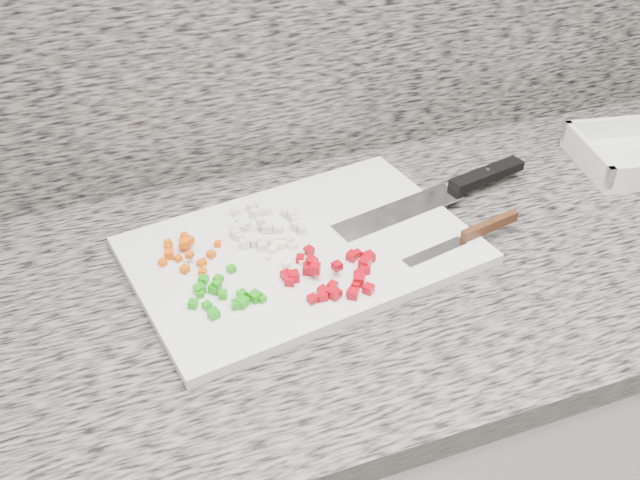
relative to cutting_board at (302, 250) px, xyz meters
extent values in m
cube|color=silver|center=(0.11, -0.04, -0.48)|extent=(3.92, 0.62, 0.86)
cube|color=#68645C|center=(0.11, -0.04, -0.03)|extent=(3.96, 0.64, 0.04)
cube|color=silver|center=(0.00, 0.00, 0.00)|extent=(0.53, 0.40, 0.02)
cube|color=#D14E04|center=(-0.16, 0.05, 0.02)|extent=(0.02, 0.02, 0.01)
cube|color=#D14E04|center=(-0.18, 0.07, 0.01)|extent=(0.01, 0.01, 0.01)
cube|color=#D14E04|center=(-0.16, 0.05, 0.01)|extent=(0.02, 0.02, 0.01)
cube|color=#D14E04|center=(-0.15, 0.01, 0.01)|extent=(0.01, 0.01, 0.01)
cube|color=#D14E04|center=(-0.16, 0.05, 0.02)|extent=(0.01, 0.01, 0.01)
cube|color=#D14E04|center=(-0.14, 0.01, 0.01)|extent=(0.01, 0.01, 0.01)
cube|color=#D14E04|center=(-0.18, 0.07, 0.01)|extent=(0.01, 0.01, 0.01)
cube|color=#D14E04|center=(-0.15, 0.05, 0.02)|extent=(0.02, 0.02, 0.01)
cube|color=#D14E04|center=(-0.18, 0.03, 0.01)|extent=(0.01, 0.01, 0.01)
cube|color=#D14E04|center=(-0.15, -0.01, 0.01)|extent=(0.01, 0.01, 0.01)
cube|color=#D14E04|center=(-0.16, 0.08, 0.01)|extent=(0.01, 0.01, 0.01)
cube|color=#D14E04|center=(-0.16, 0.02, 0.02)|extent=(0.01, 0.01, 0.01)
cube|color=#D14E04|center=(-0.18, 0.06, 0.01)|extent=(0.01, 0.01, 0.01)
cube|color=#D14E04|center=(-0.17, 0.00, 0.01)|extent=(0.01, 0.01, 0.01)
cube|color=#D14E04|center=(-0.12, 0.04, 0.01)|extent=(0.01, 0.01, 0.01)
cube|color=#D14E04|center=(-0.19, 0.04, 0.01)|extent=(0.01, 0.01, 0.01)
cube|color=#D14E04|center=(-0.13, 0.02, 0.01)|extent=(0.01, 0.01, 0.01)
cube|color=#D14E04|center=(-0.20, 0.03, 0.01)|extent=(0.01, 0.01, 0.01)
cube|color=beige|center=(-0.07, 0.03, 0.01)|extent=(0.01, 0.01, 0.01)
cube|color=beige|center=(-0.02, 0.04, 0.01)|extent=(0.02, 0.02, 0.01)
cube|color=beige|center=(0.01, 0.03, 0.01)|extent=(0.01, 0.01, 0.01)
cube|color=beige|center=(-0.07, 0.08, 0.01)|extent=(0.02, 0.02, 0.01)
cube|color=beige|center=(-0.03, 0.02, 0.01)|extent=(0.01, 0.01, 0.01)
cube|color=beige|center=(-0.05, 0.06, 0.02)|extent=(0.01, 0.01, 0.01)
cube|color=beige|center=(0.00, 0.08, 0.01)|extent=(0.01, 0.01, 0.01)
cube|color=beige|center=(-0.02, 0.10, 0.01)|extent=(0.02, 0.02, 0.01)
cube|color=beige|center=(-0.03, 0.10, 0.02)|extent=(0.02, 0.02, 0.01)
cube|color=beige|center=(-0.07, 0.07, 0.02)|extent=(0.02, 0.02, 0.01)
cube|color=beige|center=(0.01, 0.07, 0.02)|extent=(0.02, 0.02, 0.01)
cube|color=beige|center=(-0.05, 0.02, 0.01)|extent=(0.01, 0.01, 0.01)
cube|color=beige|center=(-0.07, 0.07, 0.02)|extent=(0.02, 0.02, 0.01)
cube|color=beige|center=(-0.08, 0.06, 0.01)|extent=(0.02, 0.02, 0.01)
cube|color=beige|center=(-0.05, 0.02, 0.01)|extent=(0.02, 0.02, 0.01)
cube|color=beige|center=(-0.06, 0.01, 0.01)|extent=(0.01, 0.01, 0.01)
cube|color=beige|center=(0.01, 0.04, 0.01)|extent=(0.02, 0.02, 0.01)
cube|color=beige|center=(-0.07, 0.11, 0.01)|extent=(0.01, 0.01, 0.01)
cube|color=beige|center=(-0.08, 0.03, 0.01)|extent=(0.01, 0.01, 0.01)
cube|color=beige|center=(0.01, 0.06, 0.01)|extent=(0.01, 0.01, 0.01)
cube|color=beige|center=(-0.02, 0.01, 0.01)|extent=(0.01, 0.01, 0.01)
cube|color=beige|center=(-0.08, 0.07, 0.01)|extent=(0.01, 0.01, 0.01)
cube|color=beige|center=(-0.04, 0.10, 0.01)|extent=(0.02, 0.02, 0.01)
cube|color=beige|center=(-0.04, 0.05, 0.02)|extent=(0.02, 0.02, 0.01)
cube|color=beige|center=(-0.08, 0.05, 0.01)|extent=(0.01, 0.01, 0.01)
cube|color=beige|center=(-0.04, 0.11, 0.01)|extent=(0.02, 0.02, 0.01)
cube|color=#1A8F0D|center=(-0.16, -0.10, 0.01)|extent=(0.02, 0.02, 0.01)
cube|color=#1A8F0D|center=(-0.16, -0.08, 0.01)|extent=(0.01, 0.01, 0.01)
cube|color=#1A8F0D|center=(-0.11, -0.08, 0.01)|extent=(0.01, 0.01, 0.01)
cube|color=#1A8F0D|center=(-0.11, -0.02, 0.01)|extent=(0.01, 0.01, 0.01)
cube|color=#1A8F0D|center=(-0.12, -0.10, 0.01)|extent=(0.01, 0.01, 0.01)
cube|color=#1A8F0D|center=(-0.14, -0.06, 0.02)|extent=(0.01, 0.01, 0.01)
cube|color=#1A8F0D|center=(-0.15, -0.03, 0.01)|extent=(0.02, 0.02, 0.01)
cube|color=#1A8F0D|center=(-0.14, -0.06, 0.01)|extent=(0.02, 0.02, 0.01)
cube|color=#1A8F0D|center=(-0.12, -0.09, 0.02)|extent=(0.02, 0.02, 0.01)
cube|color=#1A8F0D|center=(-0.09, -0.09, 0.01)|extent=(0.01, 0.01, 0.01)
cube|color=#1A8F0D|center=(-0.18, -0.07, 0.01)|extent=(0.02, 0.02, 0.01)
cube|color=#1A8F0D|center=(-0.16, -0.05, 0.01)|extent=(0.02, 0.02, 0.01)
cube|color=#1A8F0D|center=(-0.16, -0.06, 0.01)|extent=(0.01, 0.01, 0.01)
cube|color=#1A8F0D|center=(-0.14, -0.07, 0.01)|extent=(0.01, 0.01, 0.01)
cube|color=#1A8F0D|center=(-0.10, -0.09, 0.02)|extent=(0.02, 0.02, 0.01)
cube|color=#1A8F0D|center=(-0.14, -0.05, 0.02)|extent=(0.02, 0.02, 0.01)
cube|color=#9F020E|center=(0.08, -0.06, 0.02)|extent=(0.02, 0.02, 0.01)
cube|color=#9F020E|center=(0.04, -0.11, 0.01)|extent=(0.02, 0.02, 0.01)
cube|color=#9F020E|center=(0.01, -0.10, 0.01)|extent=(0.02, 0.02, 0.01)
cube|color=#9F020E|center=(-0.01, -0.07, 0.03)|extent=(0.02, 0.02, 0.01)
cube|color=#9F020E|center=(-0.03, -0.12, 0.01)|extent=(0.01, 0.01, 0.01)
cube|color=#9F020E|center=(-0.01, -0.06, 0.02)|extent=(0.02, 0.02, 0.01)
cube|color=#9F020E|center=(-0.04, -0.07, 0.02)|extent=(0.02, 0.02, 0.01)
cube|color=#9F020E|center=(0.07, -0.05, 0.01)|extent=(0.01, 0.01, 0.01)
cube|color=#9F020E|center=(-0.04, -0.07, 0.01)|extent=(0.02, 0.02, 0.01)
cube|color=#9F020E|center=(0.03, -0.13, 0.01)|extent=(0.02, 0.02, 0.01)
cube|color=#9F020E|center=(0.00, -0.02, 0.01)|extent=(0.02, 0.02, 0.01)
cube|color=#9F020E|center=(0.05, -0.13, 0.01)|extent=(0.02, 0.02, 0.01)
cube|color=#9F020E|center=(0.06, -0.09, 0.01)|extent=(0.01, 0.01, 0.01)
cube|color=#9F020E|center=(0.00, -0.05, 0.01)|extent=(0.02, 0.02, 0.01)
cube|color=#9F020E|center=(0.07, -0.08, 0.02)|extent=(0.02, 0.02, 0.01)
cube|color=#9F020E|center=(0.00, -0.11, 0.01)|extent=(0.02, 0.02, 0.01)
cube|color=#9F020E|center=(0.00, -0.12, 0.01)|extent=(0.02, 0.02, 0.01)
cube|color=#9F020E|center=(-0.04, -0.06, 0.01)|extent=(0.02, 0.02, 0.01)
cube|color=#9F020E|center=(0.06, -0.05, 0.01)|extent=(0.02, 0.02, 0.01)
cube|color=#9F020E|center=(0.02, -0.08, 0.02)|extent=(0.02, 0.02, 0.01)
cube|color=#9F020E|center=(-0.01, -0.11, 0.01)|extent=(0.02, 0.02, 0.01)
cube|color=#9F020E|center=(-0.01, -0.03, 0.01)|extent=(0.01, 0.01, 0.01)
cube|color=#9F020E|center=(-0.01, -0.12, 0.01)|extent=(0.01, 0.01, 0.01)
cube|color=#9F020E|center=(-0.01, -0.06, 0.02)|extent=(0.02, 0.02, 0.01)
cube|color=#9F020E|center=(0.00, -0.12, 0.02)|extent=(0.02, 0.02, 0.01)
cube|color=#9F020E|center=(0.05, -0.09, 0.01)|extent=(0.01, 0.01, 0.01)
cube|color=#9F020E|center=(0.04, -0.11, 0.02)|extent=(0.02, 0.02, 0.01)
cube|color=#9F020E|center=(0.03, -0.13, 0.01)|extent=(0.02, 0.02, 0.01)
cube|color=beige|center=(-0.03, 0.01, 0.01)|extent=(0.01, 0.01, 0.01)
cube|color=beige|center=(-0.03, 0.01, 0.01)|extent=(0.01, 0.01, 0.01)
cube|color=beige|center=(-0.01, -0.02, 0.01)|extent=(0.01, 0.01, 0.01)
cube|color=beige|center=(-0.04, 0.00, 0.01)|extent=(0.01, 0.01, 0.01)
cube|color=beige|center=(-0.02, 0.00, 0.01)|extent=(0.01, 0.01, 0.01)
cube|color=beige|center=(-0.02, 0.01, 0.01)|extent=(0.01, 0.01, 0.01)
cube|color=beige|center=(-0.05, -0.01, 0.01)|extent=(0.01, 0.01, 0.01)
cube|color=beige|center=(-0.01, -0.04, 0.01)|extent=(0.01, 0.01, 0.01)
cube|color=beige|center=(-0.04, -0.04, 0.01)|extent=(0.01, 0.01, 0.01)
cube|color=beige|center=(-0.01, 0.00, 0.01)|extent=(0.01, 0.01, 0.01)
cube|color=beige|center=(-0.02, 0.01, 0.01)|extent=(0.01, 0.01, 0.01)
cube|color=beige|center=(-0.04, 0.00, 0.01)|extent=(0.01, 0.01, 0.01)
cube|color=silver|center=(0.17, 0.03, 0.01)|extent=(0.23, 0.10, 0.00)
cube|color=black|center=(0.35, 0.07, 0.02)|extent=(0.15, 0.06, 0.02)
cylinder|color=silver|center=(0.35, 0.07, 0.03)|extent=(0.01, 0.01, 0.00)
cube|color=silver|center=(0.17, -0.08, 0.01)|extent=(0.11, 0.04, 0.00)
cube|color=#4A2112|center=(0.28, -0.06, 0.02)|extent=(0.11, 0.03, 0.02)
cylinder|color=silver|center=(0.28, -0.06, 0.03)|extent=(0.01, 0.01, 0.00)
cube|color=silver|center=(0.67, 0.12, 0.02)|extent=(0.24, 0.06, 0.04)
cube|color=silver|center=(0.54, 0.06, 0.02)|extent=(0.04, 0.17, 0.04)
camera|label=1|loc=(-0.26, -0.78, 0.64)|focal=40.00mm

